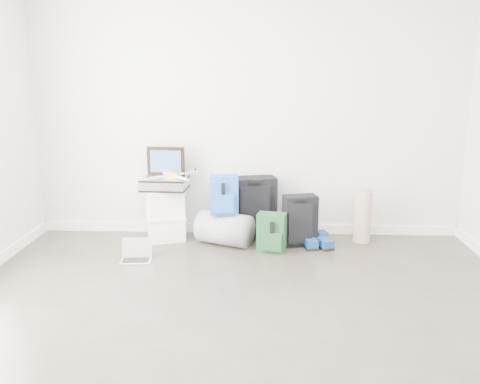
{
  "coord_description": "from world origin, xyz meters",
  "views": [
    {
      "loc": [
        0.13,
        -2.8,
        1.73
      ],
      "look_at": [
        -0.06,
        1.9,
        0.6
      ],
      "focal_mm": 38.0,
      "sensor_mm": 36.0,
      "label": 1
    }
  ],
  "objects_px": {
    "boxes_stack": "(166,215)",
    "large_suitcase": "(255,208)",
    "duffel_bag": "(225,229)",
    "carry_on": "(300,221)",
    "laptop": "(137,255)",
    "briefcase": "(165,183)"
  },
  "relations": [
    {
      "from": "duffel_bag",
      "to": "large_suitcase",
      "type": "relative_size",
      "value": 0.83
    },
    {
      "from": "boxes_stack",
      "to": "laptop",
      "type": "distance_m",
      "value": 0.66
    },
    {
      "from": "duffel_bag",
      "to": "laptop",
      "type": "height_order",
      "value": "duffel_bag"
    },
    {
      "from": "large_suitcase",
      "to": "laptop",
      "type": "xyz_separation_m",
      "value": [
        -1.1,
        -0.72,
        -0.28
      ]
    },
    {
      "from": "carry_on",
      "to": "briefcase",
      "type": "bearing_deg",
      "value": 161.5
    },
    {
      "from": "carry_on",
      "to": "laptop",
      "type": "distance_m",
      "value": 1.64
    },
    {
      "from": "duffel_bag",
      "to": "laptop",
      "type": "bearing_deg",
      "value": -124.65
    },
    {
      "from": "large_suitcase",
      "to": "duffel_bag",
      "type": "bearing_deg",
      "value": -156.29
    },
    {
      "from": "boxes_stack",
      "to": "large_suitcase",
      "type": "height_order",
      "value": "large_suitcase"
    },
    {
      "from": "duffel_bag",
      "to": "large_suitcase",
      "type": "distance_m",
      "value": 0.42
    },
    {
      "from": "carry_on",
      "to": "boxes_stack",
      "type": "bearing_deg",
      "value": 161.5
    },
    {
      "from": "duffel_bag",
      "to": "carry_on",
      "type": "height_order",
      "value": "carry_on"
    },
    {
      "from": "boxes_stack",
      "to": "duffel_bag",
      "type": "bearing_deg",
      "value": -30.19
    },
    {
      "from": "boxes_stack",
      "to": "large_suitcase",
      "type": "relative_size",
      "value": 0.83
    },
    {
      "from": "boxes_stack",
      "to": "duffel_bag",
      "type": "distance_m",
      "value": 0.64
    },
    {
      "from": "large_suitcase",
      "to": "carry_on",
      "type": "bearing_deg",
      "value": -40.85
    },
    {
      "from": "boxes_stack",
      "to": "laptop",
      "type": "xyz_separation_m",
      "value": [
        -0.17,
        -0.6,
        -0.22
      ]
    },
    {
      "from": "boxes_stack",
      "to": "carry_on",
      "type": "height_order",
      "value": "boxes_stack"
    },
    {
      "from": "briefcase",
      "to": "carry_on",
      "type": "bearing_deg",
      "value": -1.31
    },
    {
      "from": "briefcase",
      "to": "duffel_bag",
      "type": "bearing_deg",
      "value": -8.24
    },
    {
      "from": "carry_on",
      "to": "duffel_bag",
      "type": "bearing_deg",
      "value": 167.26
    },
    {
      "from": "boxes_stack",
      "to": "carry_on",
      "type": "xyz_separation_m",
      "value": [
        1.38,
        -0.11,
        -0.01
      ]
    }
  ]
}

